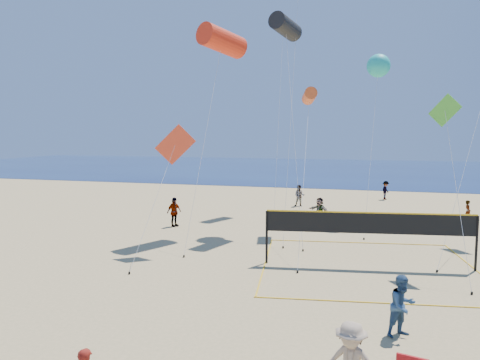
# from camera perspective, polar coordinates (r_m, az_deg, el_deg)

# --- Properties ---
(ocean) EXTENTS (140.00, 50.00, 0.03)m
(ocean) POSITION_cam_1_polar(r_m,az_deg,el_deg) (71.61, 13.50, 1.24)
(ocean) COLOR #101E4C
(ocean) RESTS_ON ground
(bystander_a) EXTENTS (1.07, 1.04, 1.73)m
(bystander_a) POSITION_cam_1_polar(r_m,az_deg,el_deg) (14.11, 19.19, -14.28)
(bystander_a) COLOR #2E4E75
(bystander_a) RESTS_ON ground
(far_person_0) EXTENTS (0.84, 1.11, 1.75)m
(far_person_0) POSITION_cam_1_polar(r_m,az_deg,el_deg) (28.25, -8.04, -3.88)
(far_person_0) COLOR gray
(far_person_0) RESTS_ON ground
(far_person_1) EXTENTS (1.49, 1.27, 1.61)m
(far_person_1) POSITION_cam_1_polar(r_m,az_deg,el_deg) (29.33, 9.67, -3.68)
(far_person_1) COLOR gray
(far_person_1) RESTS_ON ground
(far_person_2) EXTENTS (0.41, 0.57, 1.47)m
(far_person_2) POSITION_cam_1_polar(r_m,az_deg,el_deg) (31.99, 26.02, -3.54)
(far_person_2) COLOR gray
(far_person_2) RESTS_ON ground
(far_person_3) EXTENTS (0.80, 0.63, 1.62)m
(far_person_3) POSITION_cam_1_polar(r_m,az_deg,el_deg) (35.78, 7.26, -1.91)
(far_person_3) COLOR gray
(far_person_3) RESTS_ON ground
(far_person_4) EXTENTS (0.90, 1.14, 1.55)m
(far_person_4) POSITION_cam_1_polar(r_m,az_deg,el_deg) (40.86, 17.34, -1.21)
(far_person_4) COLOR gray
(far_person_4) RESTS_ON ground
(volleyball_net) EXTENTS (9.84, 9.72, 2.34)m
(volleyball_net) POSITION_cam_1_polar(r_m,az_deg,el_deg) (20.31, 15.44, -5.84)
(volleyball_net) COLOR black
(volleyball_net) RESTS_ON ground
(kite_0) EXTENTS (2.39, 7.57, 11.44)m
(kite_0) POSITION_cam_1_polar(r_m,az_deg,el_deg) (26.82, -2.18, 16.57)
(kite_0) COLOR red
(kite_0) RESTS_ON ground
(kite_1) EXTENTS (2.70, 6.35, 12.19)m
(kite_1) POSITION_cam_1_polar(r_m,az_deg,el_deg) (27.78, 5.57, 18.08)
(kite_1) COLOR black
(kite_1) RESTS_ON ground
(kite_2) EXTENTS (1.29, 9.45, 8.12)m
(kite_2) POSITION_cam_1_polar(r_m,az_deg,el_deg) (27.01, 8.46, 10.06)
(kite_2) COLOR #EA5823
(kite_2) RESTS_ON ground
(kite_3) EXTENTS (1.90, 4.43, 6.01)m
(kite_3) POSITION_cam_1_polar(r_m,az_deg,el_deg) (22.13, -8.05, 3.86)
(kite_3) COLOR #F64525
(kite_3) RESTS_ON ground
(kite_4) EXTENTS (1.32, 3.68, 7.19)m
(kite_4) POSITION_cam_1_polar(r_m,az_deg,el_deg) (20.65, 23.86, 6.59)
(kite_4) COLOR green
(kite_4) RESTS_ON ground
(kite_7) EXTENTS (1.57, 7.06, 10.51)m
(kite_7) POSITION_cam_1_polar(r_m,az_deg,el_deg) (31.48, 16.53, 13.20)
(kite_7) COLOR #21B6AD
(kite_7) RESTS_ON ground
(kite_8) EXTENTS (1.70, 7.05, 13.91)m
(kite_8) POSITION_cam_1_polar(r_m,az_deg,el_deg) (35.28, 5.30, 18.39)
(kite_8) COLOR green
(kite_8) RESTS_ON ground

